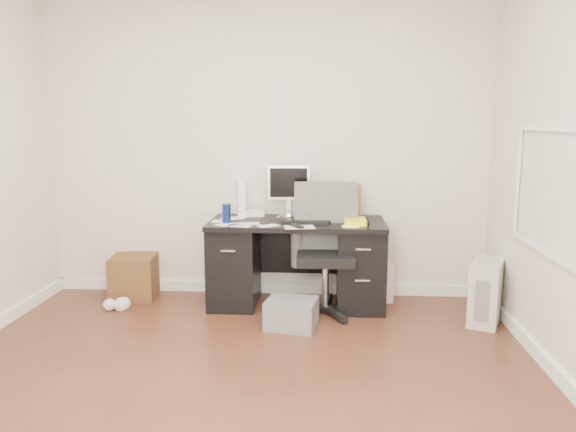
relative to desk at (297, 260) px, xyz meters
name	(u,v)px	position (x,y,z in m)	size (l,w,h in m)	color
ground	(233,393)	(-0.30, -1.65, -0.40)	(4.00, 4.00, 0.00)	#4B2618
room_shell	(234,110)	(-0.27, -1.62, 1.26)	(4.02, 4.02, 2.71)	silver
desk	(297,260)	(0.00, 0.00, 0.00)	(1.50, 0.70, 0.75)	black
loose_papers	(273,222)	(-0.20, -0.05, 0.35)	(1.10, 0.60, 0.00)	silver
lcd_monitor	(289,191)	(-0.08, 0.19, 0.59)	(0.37, 0.21, 0.47)	silver
keyboard	(306,222)	(0.08, -0.09, 0.36)	(0.41, 0.14, 0.02)	black
computer_mouse	(319,217)	(0.19, 0.02, 0.38)	(0.06, 0.06, 0.06)	silver
travel_mug	(227,213)	(-0.59, -0.13, 0.43)	(0.07, 0.07, 0.16)	navy
white_binder	(241,198)	(-0.52, 0.25, 0.51)	(0.13, 0.27, 0.32)	white
magazine_file	(351,200)	(0.47, 0.24, 0.50)	(0.13, 0.26, 0.31)	#A3724F
pen_cup	(332,202)	(0.30, 0.24, 0.49)	(0.11, 0.11, 0.27)	#532C17
yellow_book	(356,221)	(0.50, -0.11, 0.37)	(0.20, 0.25, 0.04)	#FAFA1B
paper_remote	(299,226)	(0.03, -0.29, 0.36)	(0.24, 0.20, 0.02)	silver
office_chair	(326,250)	(0.25, -0.19, 0.14)	(0.61, 0.61, 1.09)	#4B4D4B
pc_tower	(486,292)	(1.54, -0.31, -0.15)	(0.22, 0.49, 0.49)	beige
shopping_bag	(378,283)	(0.72, 0.12, -0.23)	(0.25, 0.18, 0.34)	white
wicker_basket	(134,277)	(-1.50, 0.10, -0.21)	(0.39, 0.39, 0.39)	#4F2E17
desk_printer	(292,313)	(-0.01, -0.55, -0.29)	(0.38, 0.31, 0.22)	slate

